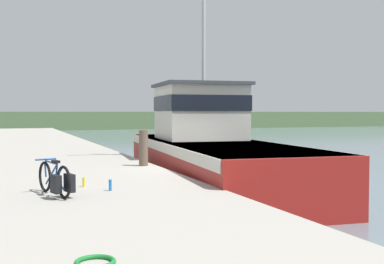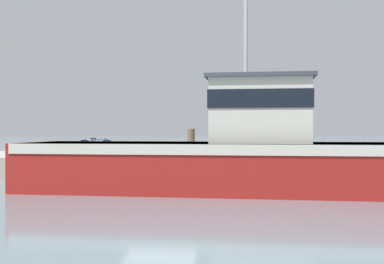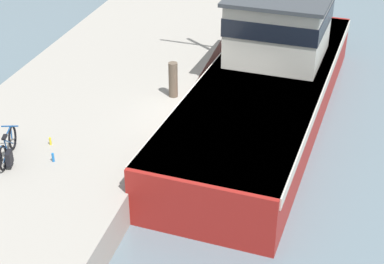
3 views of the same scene
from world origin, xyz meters
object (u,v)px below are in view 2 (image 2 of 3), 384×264
Objects in this scene: fishing_boat_main at (232,152)px; water_bottle_on_curb at (92,152)px; mooring_post at (191,143)px; bicycle_touring at (92,147)px; water_bottle_by_bike at (111,152)px.

fishing_boat_main is 62.16× the size of water_bottle_on_curb.
water_bottle_on_curb is (-4.76, -5.94, -0.24)m from fishing_boat_main.
mooring_post is 4.87m from water_bottle_on_curb.
water_bottle_on_curb is (1.14, 0.29, -0.21)m from bicycle_touring.
bicycle_touring is (-5.90, -6.23, -0.03)m from fishing_boat_main.
fishing_boat_main reaches higher than water_bottle_by_bike.
fishing_boat_main is 9.33× the size of bicycle_touring.
fishing_boat_main is 7.61m from water_bottle_on_curb.
water_bottle_on_curb is 0.88m from water_bottle_by_bike.
bicycle_touring is 7.51× the size of water_bottle_by_bike.
fishing_boat_main reaches higher than bicycle_touring.
water_bottle_by_bike is (-0.46, 0.76, -0.01)m from water_bottle_on_curb.
fishing_boat_main is 70.06× the size of water_bottle_by_bike.
mooring_post reaches higher than water_bottle_on_curb.
mooring_post is at bearing 40.56° from bicycle_touring.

